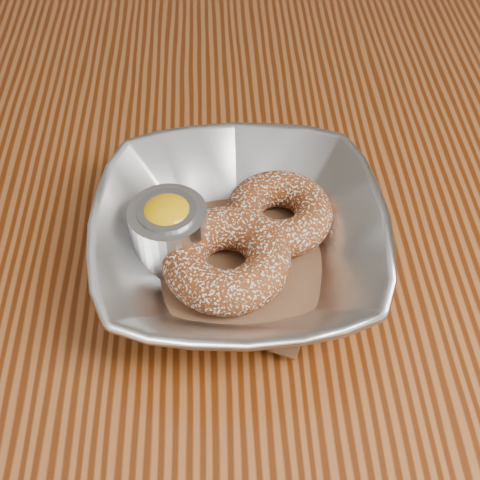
{
  "coord_description": "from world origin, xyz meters",
  "views": [
    {
      "loc": [
        -0.01,
        -0.4,
        1.17
      ],
      "look_at": [
        0.0,
        -0.06,
        0.78
      ],
      "focal_mm": 50.0,
      "sensor_mm": 36.0,
      "label": 1
    }
  ],
  "objects_px": {
    "table": "(232,284)",
    "ramekin": "(169,229)",
    "serving_bowl": "(240,242)",
    "donut_back": "(279,213)",
    "donut_front": "(227,259)"
  },
  "relations": [
    {
      "from": "serving_bowl",
      "to": "donut_front",
      "type": "bearing_deg",
      "value": -123.21
    },
    {
      "from": "donut_back",
      "to": "donut_front",
      "type": "distance_m",
      "value": 0.07
    },
    {
      "from": "serving_bowl",
      "to": "ramekin",
      "type": "height_order",
      "value": "ramekin"
    },
    {
      "from": "serving_bowl",
      "to": "donut_back",
      "type": "distance_m",
      "value": 0.05
    },
    {
      "from": "table",
      "to": "ramekin",
      "type": "xyz_separation_m",
      "value": [
        -0.05,
        -0.05,
        0.13
      ]
    },
    {
      "from": "serving_bowl",
      "to": "donut_front",
      "type": "relative_size",
      "value": 2.3
    },
    {
      "from": "serving_bowl",
      "to": "donut_front",
      "type": "height_order",
      "value": "serving_bowl"
    },
    {
      "from": "donut_back",
      "to": "donut_front",
      "type": "bearing_deg",
      "value": -132.33
    },
    {
      "from": "donut_front",
      "to": "donut_back",
      "type": "bearing_deg",
      "value": 47.67
    },
    {
      "from": "table",
      "to": "donut_front",
      "type": "height_order",
      "value": "donut_front"
    },
    {
      "from": "table",
      "to": "donut_front",
      "type": "relative_size",
      "value": 12.08
    },
    {
      "from": "donut_back",
      "to": "donut_front",
      "type": "xyz_separation_m",
      "value": [
        -0.04,
        -0.05,
        0.0
      ]
    },
    {
      "from": "table",
      "to": "serving_bowl",
      "type": "height_order",
      "value": "serving_bowl"
    },
    {
      "from": "table",
      "to": "donut_front",
      "type": "distance_m",
      "value": 0.15
    },
    {
      "from": "serving_bowl",
      "to": "donut_back",
      "type": "xyz_separation_m",
      "value": [
        0.03,
        0.03,
        -0.0
      ]
    }
  ]
}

